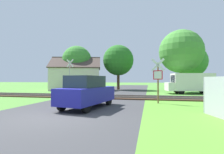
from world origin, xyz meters
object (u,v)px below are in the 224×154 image
object	(u,v)px
tree_center	(118,60)
mail_truck	(190,82)
stop_sign_near	(158,77)
crossing_sign_far	(70,74)
house	(76,78)
tree_far	(191,61)
tree_right	(181,52)
parked_car	(87,92)
tree_left	(77,61)

from	to	relation	value
tree_center	mail_truck	world-z (taller)	tree_center
stop_sign_near	crossing_sign_far	bearing A→B (deg)	-20.25
house	mail_truck	world-z (taller)	house
house	mail_truck	bearing A→B (deg)	-30.95
tree_far	stop_sign_near	bearing A→B (deg)	-108.96
tree_right	house	bearing A→B (deg)	173.82
stop_sign_near	crossing_sign_far	distance (m)	10.32
stop_sign_near	parked_car	distance (m)	4.84
tree_left	stop_sign_near	bearing A→B (deg)	-49.04
crossing_sign_far	mail_truck	xyz separation A→B (m)	(12.73, 3.40, -0.92)
stop_sign_near	parked_car	bearing A→B (deg)	45.15
tree_center	parked_car	distance (m)	17.59
house	tree_right	xyz separation A→B (m)	(14.68, -1.59, 3.28)
crossing_sign_far	parked_car	distance (m)	9.47
house	tree_center	xyz separation A→B (m)	(6.14, 1.72, 2.72)
house	tree_far	bearing A→B (deg)	-4.08
parked_car	tree_far	bearing A→B (deg)	73.43
house	tree_right	size ratio (longest dim) A/B	1.10
tree_right	mail_truck	world-z (taller)	tree_right
house	tree_far	xyz separation A→B (m)	(16.94, 3.59, 2.53)
crossing_sign_far	parked_car	xyz separation A→B (m)	(4.90, -8.01, -1.26)
stop_sign_near	tree_far	world-z (taller)	tree_far
house	tree_left	xyz separation A→B (m)	(-0.08, 0.39, 2.67)
house	tree_far	size ratio (longest dim) A/B	1.26
tree_center	tree_left	distance (m)	6.36
tree_left	mail_truck	distance (m)	16.26
tree_right	mail_truck	bearing A→B (deg)	-77.49
tree_right	parked_car	distance (m)	16.21
tree_far	mail_truck	xyz separation A→B (m)	(-1.72, -7.64, -3.08)
crossing_sign_far	mail_truck	distance (m)	13.21
crossing_sign_far	mail_truck	size ratio (longest dim) A/B	0.73
stop_sign_near	house	world-z (taller)	house
tree_center	tree_right	world-z (taller)	tree_right
stop_sign_near	mail_truck	world-z (taller)	stop_sign_near
tree_left	parked_car	bearing A→B (deg)	-64.75
crossing_sign_far	tree_center	bearing A→B (deg)	76.71
crossing_sign_far	tree_left	distance (m)	8.56
crossing_sign_far	tree_right	world-z (taller)	tree_right
house	tree_far	world-z (taller)	tree_far
crossing_sign_far	tree_far	bearing A→B (deg)	45.77
mail_truck	tree_left	bearing A→B (deg)	64.68
stop_sign_near	tree_center	world-z (taller)	tree_center
house	tree_left	world-z (taller)	tree_left
tree_far	parked_car	distance (m)	21.58
stop_sign_near	tree_left	bearing A→B (deg)	-38.29
mail_truck	tree_right	bearing A→B (deg)	3.37
tree_right	parked_car	bearing A→B (deg)	-117.73
stop_sign_near	tree_left	xyz separation A→B (m)	(-11.41, 13.14, 2.74)
crossing_sign_far	tree_center	world-z (taller)	tree_center
tree_far	tree_center	size ratio (longest dim) A/B	0.98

